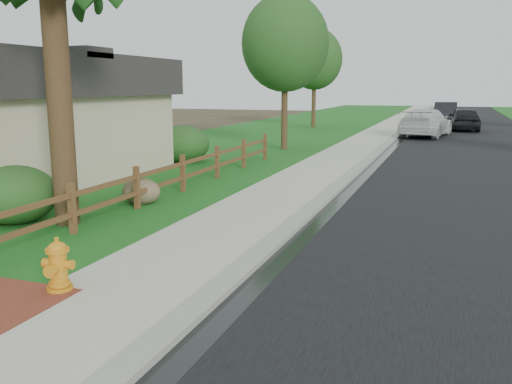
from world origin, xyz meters
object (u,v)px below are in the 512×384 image
at_px(white_suv, 426,123).
at_px(dark_car_mid, 464,119).
at_px(ranch_fence, 162,178).
at_px(fire_hydrant, 58,266).

relative_size(white_suv, dark_car_mid, 1.22).
bearing_deg(white_suv, ranch_fence, 85.02).
height_order(ranch_fence, fire_hydrant, ranch_fence).
height_order(fire_hydrant, dark_car_mid, dark_car_mid).
distance_m(ranch_fence, fire_hydrant, 6.61).
distance_m(fire_hydrant, dark_car_mid, 34.13).
height_order(fire_hydrant, white_suv, white_suv).
distance_m(white_suv, dark_car_mid, 5.98).
relative_size(ranch_fence, dark_car_mid, 3.65).
bearing_deg(dark_car_mid, fire_hydrant, 75.22).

